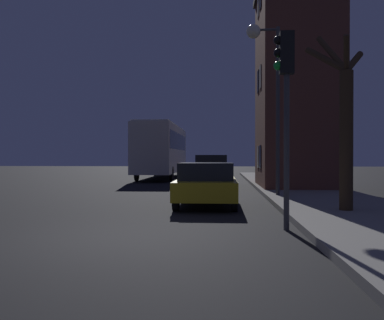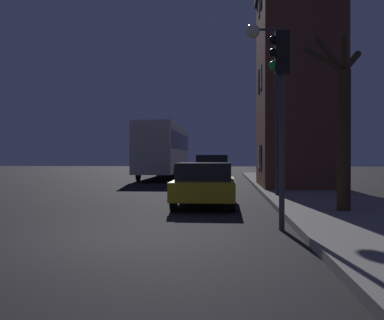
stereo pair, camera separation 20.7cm
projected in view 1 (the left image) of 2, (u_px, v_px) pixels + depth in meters
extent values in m
plane|color=black|center=(114.00, 239.00, 8.17)|extent=(120.00, 120.00, 0.00)
cube|color=brown|center=(296.00, 87.00, 20.55)|extent=(3.50, 5.24, 9.49)
cube|color=black|center=(260.00, 157.00, 20.08)|extent=(0.03, 0.70, 1.10)
cube|color=beige|center=(258.00, 157.00, 21.31)|extent=(0.03, 0.70, 1.10)
cube|color=beige|center=(260.00, 77.00, 20.05)|extent=(0.03, 0.70, 1.10)
cube|color=black|center=(258.00, 82.00, 21.28)|extent=(0.03, 0.70, 1.10)
cube|color=beige|center=(258.00, 6.00, 21.25)|extent=(0.03, 0.70, 1.10)
cylinder|color=#38383A|center=(278.00, 111.00, 15.73)|extent=(0.14, 0.14, 6.18)
cylinder|color=#38383A|center=(266.00, 30.00, 15.73)|extent=(0.90, 0.09, 0.09)
sphere|color=#F4EAC6|center=(253.00, 31.00, 15.76)|extent=(0.52, 0.52, 0.52)
cylinder|color=#38383A|center=(287.00, 152.00, 9.12)|extent=(0.12, 0.12, 3.34)
cube|color=black|center=(287.00, 53.00, 9.10)|extent=(0.30, 0.24, 0.90)
sphere|color=black|center=(278.00, 40.00, 9.11)|extent=(0.20, 0.20, 0.20)
sphere|color=black|center=(278.00, 53.00, 9.12)|extent=(0.20, 0.20, 0.20)
sphere|color=green|center=(278.00, 66.00, 9.12)|extent=(0.20, 0.20, 0.20)
cylinder|color=#382819|center=(346.00, 140.00, 11.23)|extent=(0.35, 0.35, 3.67)
cylinder|color=#382819|center=(326.00, 60.00, 11.80)|extent=(0.98, 1.28, 0.98)
cylinder|color=#382819|center=(332.00, 54.00, 11.74)|extent=(0.68, 1.20, 1.24)
cylinder|color=#382819|center=(353.00, 62.00, 11.55)|extent=(0.77, 0.90, 0.74)
cylinder|color=#382819|center=(346.00, 53.00, 10.98)|extent=(0.32, 0.64, 0.88)
cube|color=beige|center=(162.00, 150.00, 31.01)|extent=(2.42, 11.99, 3.18)
cube|color=black|center=(162.00, 142.00, 31.00)|extent=(2.44, 11.03, 1.15)
cube|color=#B2B2B2|center=(162.00, 127.00, 30.99)|extent=(2.30, 11.39, 0.12)
cylinder|color=black|center=(183.00, 170.00, 34.83)|extent=(0.18, 0.96, 0.96)
cylinder|color=black|center=(155.00, 170.00, 34.99)|extent=(0.18, 0.96, 0.96)
cylinder|color=black|center=(172.00, 174.00, 27.06)|extent=(0.18, 0.96, 0.96)
cylinder|color=black|center=(137.00, 174.00, 27.21)|extent=(0.18, 0.96, 0.96)
cube|color=olive|center=(207.00, 188.00, 13.50)|extent=(1.86, 3.90, 0.55)
cube|color=black|center=(206.00, 171.00, 13.30)|extent=(1.63, 2.03, 0.52)
cylinder|color=black|center=(232.00, 193.00, 14.71)|extent=(0.18, 0.60, 0.60)
cylinder|color=black|center=(184.00, 193.00, 14.82)|extent=(0.18, 0.60, 0.60)
cylinder|color=black|center=(234.00, 201.00, 12.18)|extent=(0.18, 0.60, 0.60)
cylinder|color=black|center=(176.00, 201.00, 12.29)|extent=(0.18, 0.60, 0.60)
cube|color=black|center=(212.00, 173.00, 22.47)|extent=(1.80, 3.83, 0.75)
cube|color=black|center=(211.00, 161.00, 22.27)|extent=(1.58, 1.99, 0.59)
cylinder|color=black|center=(227.00, 179.00, 23.66)|extent=(0.18, 0.62, 0.62)
cylinder|color=black|center=(198.00, 179.00, 23.77)|extent=(0.18, 0.62, 0.62)
cylinder|color=black|center=(227.00, 182.00, 21.17)|extent=(0.18, 0.62, 0.62)
cylinder|color=black|center=(195.00, 182.00, 21.28)|extent=(0.18, 0.62, 0.62)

